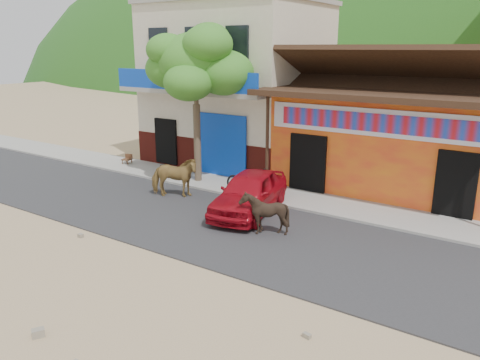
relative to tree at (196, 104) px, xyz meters
The scene contains 12 objects.
ground 8.03m from the tree, 51.58° to the right, with size 120.00×120.00×0.00m, color #9E825B.
road 6.45m from the tree, 35.66° to the right, with size 60.00×5.00×0.04m, color #28282B.
sidewalk 5.53m from the tree, ahead, with size 60.00×2.00×0.12m, color gray.
dance_club 7.93m from the tree, 32.47° to the left, with size 8.00×6.00×3.60m, color orange.
cafe_building 4.31m from the tree, 102.09° to the left, with size 7.00×6.00×7.00m, color beige.
tree is the anchor object (origin of this frame).
cow_tan 3.10m from the tree, 76.27° to the right, with size 0.79×1.74×1.47m, color olive.
cow_dark 6.33m from the tree, 32.50° to the right, with size 1.01×1.13×1.25m, color black.
red_car 4.71m from the tree, 27.14° to the right, with size 1.59×3.96×1.35m, color #A70B18.
scooter 3.70m from the tree, 10.02° to the right, with size 0.65×1.87×0.98m, color black.
cafe_chair_left 5.13m from the tree, behind, with size 0.37×0.37×0.79m, color #492618, non-canonical shape.
cafe_chair_right 2.97m from the tree, 160.35° to the right, with size 0.40×0.40×0.86m, color #493418, non-canonical shape.
Camera 1 is at (6.72, -8.17, 5.24)m, focal length 35.00 mm.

